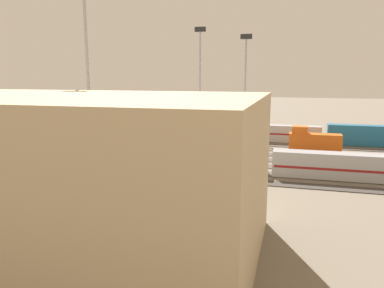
{
  "coord_description": "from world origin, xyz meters",
  "views": [
    {
      "loc": [
        -25.03,
        72.46,
        15.08
      ],
      "look_at": [
        -6.76,
        5.94,
        2.5
      ],
      "focal_mm": 35.21,
      "sensor_mm": 36.0,
      "label": 1
    }
  ],
  "objects": [
    {
      "name": "train_on_track_0",
      "position": [
        22.19,
        -20.0,
        2.62
      ],
      "size": [
        71.4,
        3.0,
        5.0
      ],
      "color": "silver",
      "rests_on": "ground_plane"
    },
    {
      "name": "track_bed_0",
      "position": [
        0.0,
        -20.0,
        0.06
      ],
      "size": [
        140.0,
        2.8,
        0.12
      ],
      "primitive_type": "cube",
      "color": "#3D3833",
      "rests_on": "ground_plane"
    },
    {
      "name": "ground_plane",
      "position": [
        0.0,
        0.0,
        0.0
      ],
      "size": [
        400.0,
        400.0,
        0.0
      ],
      "primitive_type": "plane",
      "color": "#756B5B"
    },
    {
      "name": "light_mast_0",
      "position": [
        -0.92,
        -23.21,
        17.32
      ],
      "size": [
        2.8,
        0.7,
        27.18
      ],
      "color": "#9EA0A5",
      "rests_on": "ground_plane"
    },
    {
      "name": "train_on_track_3",
      "position": [
        -28.83,
        -5.0,
        2.16
      ],
      "size": [
        10.0,
        3.0,
        5.0
      ],
      "color": "#D85914",
      "rests_on": "ground_plane"
    },
    {
      "name": "signal_gantry",
      "position": [
        24.75,
        0.0,
        7.8
      ],
      "size": [
        0.7,
        45.0,
        8.8
      ],
      "color": "#4C4742",
      "rests_on": "ground_plane"
    },
    {
      "name": "track_bed_1",
      "position": [
        0.0,
        -15.0,
        0.06
      ],
      "size": [
        140.0,
        2.8,
        0.12
      ],
      "primitive_type": "cube",
      "color": "#4C443D",
      "rests_on": "ground_plane"
    },
    {
      "name": "track_bed_3",
      "position": [
        0.0,
        -5.0,
        0.06
      ],
      "size": [
        140.0,
        2.8,
        0.12
      ],
      "primitive_type": "cube",
      "color": "#4C443D",
      "rests_on": "ground_plane"
    },
    {
      "name": "track_bed_2",
      "position": [
        0.0,
        -10.0,
        0.06
      ],
      "size": [
        140.0,
        2.8,
        0.12
      ],
      "primitive_type": "cube",
      "color": "#4C443D",
      "rests_on": "ground_plane"
    },
    {
      "name": "track_bed_8",
      "position": [
        0.0,
        20.0,
        0.06
      ],
      "size": [
        140.0,
        2.8,
        0.12
      ],
      "primitive_type": "cube",
      "color": "#3D3833",
      "rests_on": "ground_plane"
    },
    {
      "name": "track_bed_7",
      "position": [
        0.0,
        15.0,
        0.06
      ],
      "size": [
        140.0,
        2.8,
        0.12
      ],
      "primitive_type": "cube",
      "color": "#4C443D",
      "rests_on": "ground_plane"
    },
    {
      "name": "train_on_track_4",
      "position": [
        19.35,
        0.0,
        2.02
      ],
      "size": [
        47.2,
        3.0,
        3.8
      ],
      "color": "silver",
      "rests_on": "ground_plane"
    },
    {
      "name": "track_bed_5",
      "position": [
        0.0,
        5.0,
        0.06
      ],
      "size": [
        140.0,
        2.8,
        0.12
      ],
      "primitive_type": "cube",
      "color": "#4C443D",
      "rests_on": "ground_plane"
    },
    {
      "name": "light_mast_2",
      "position": [
        -12.66,
        -22.69,
        16.16
      ],
      "size": [
        2.8,
        0.7,
        25.06
      ],
      "color": "#9EA0A5",
      "rests_on": "ground_plane"
    },
    {
      "name": "track_bed_4",
      "position": [
        0.0,
        0.0,
        0.06
      ],
      "size": [
        140.0,
        2.8,
        0.12
      ],
      "primitive_type": "cube",
      "color": "#4C443D",
      "rests_on": "ground_plane"
    },
    {
      "name": "train_on_track_7",
      "position": [
        4.85,
        15.0,
        2.05
      ],
      "size": [
        139.0,
        3.06,
        4.4
      ],
      "color": "maroon",
      "rests_on": "ground_plane"
    },
    {
      "name": "train_on_track_1",
      "position": [
        -5.16,
        -15.0,
        2.09
      ],
      "size": [
        90.6,
        3.06,
        4.4
      ],
      "color": "#1E6B9E",
      "rests_on": "ground_plane"
    },
    {
      "name": "light_mast_3",
      "position": [
        4.58,
        22.44,
        19.4
      ],
      "size": [
        2.8,
        0.7,
        31.02
      ],
      "color": "#9EA0A5",
      "rests_on": "ground_plane"
    },
    {
      "name": "track_bed_6",
      "position": [
        0.0,
        10.0,
        0.06
      ],
      "size": [
        140.0,
        2.8,
        0.12
      ],
      "primitive_type": "cube",
      "color": "#4C443D",
      "rests_on": "ground_plane"
    },
    {
      "name": "train_on_track_8",
      "position": [
        14.94,
        20.0,
        2.61
      ],
      "size": [
        47.2,
        3.06,
        5.0
      ],
      "color": "#B7BABF",
      "rests_on": "ground_plane"
    }
  ]
}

